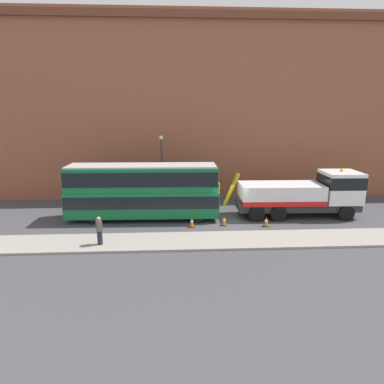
{
  "coord_description": "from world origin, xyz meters",
  "views": [
    {
      "loc": [
        -3.93,
        -22.89,
        7.85
      ],
      "look_at": [
        -2.68,
        0.49,
        2.0
      ],
      "focal_mm": 30.66,
      "sensor_mm": 36.0,
      "label": 1
    }
  ],
  "objects_px": {
    "recovery_tow_truck": "(304,194)",
    "pedestrian_onlooker": "(99,231)",
    "traffic_cone_near_bus": "(192,222)",
    "street_lamp": "(162,164)",
    "double_decker_bus": "(143,190)",
    "traffic_cone_near_truck": "(266,222)",
    "traffic_cone_midway": "(224,221)"
  },
  "relations": [
    {
      "from": "traffic_cone_near_truck",
      "to": "street_lamp",
      "type": "distance_m",
      "value": 10.2
    },
    {
      "from": "recovery_tow_truck",
      "to": "street_lamp",
      "type": "xyz_separation_m",
      "value": [
        -10.77,
        4.15,
        1.71
      ]
    },
    {
      "from": "double_decker_bus",
      "to": "traffic_cone_near_bus",
      "type": "bearing_deg",
      "value": -28.88
    },
    {
      "from": "traffic_cone_near_truck",
      "to": "traffic_cone_midway",
      "type": "bearing_deg",
      "value": 173.45
    },
    {
      "from": "double_decker_bus",
      "to": "traffic_cone_near_truck",
      "type": "height_order",
      "value": "double_decker_bus"
    },
    {
      "from": "traffic_cone_near_truck",
      "to": "recovery_tow_truck",
      "type": "bearing_deg",
      "value": 32.28
    },
    {
      "from": "traffic_cone_near_bus",
      "to": "double_decker_bus",
      "type": "bearing_deg",
      "value": 149.95
    },
    {
      "from": "pedestrian_onlooker",
      "to": "traffic_cone_near_truck",
      "type": "bearing_deg",
      "value": -15.94
    },
    {
      "from": "double_decker_bus",
      "to": "traffic_cone_near_bus",
      "type": "relative_size",
      "value": 15.4
    },
    {
      "from": "street_lamp",
      "to": "traffic_cone_near_bus",
      "type": "bearing_deg",
      "value": -70.14
    },
    {
      "from": "street_lamp",
      "to": "recovery_tow_truck",
      "type": "bearing_deg",
      "value": -21.09
    },
    {
      "from": "traffic_cone_near_bus",
      "to": "traffic_cone_midway",
      "type": "bearing_deg",
      "value": 4.94
    },
    {
      "from": "double_decker_bus",
      "to": "traffic_cone_near_bus",
      "type": "distance_m",
      "value": 4.43
    },
    {
      "from": "pedestrian_onlooker",
      "to": "traffic_cone_near_truck",
      "type": "relative_size",
      "value": 2.38
    },
    {
      "from": "traffic_cone_near_bus",
      "to": "traffic_cone_midway",
      "type": "relative_size",
      "value": 1.0
    },
    {
      "from": "traffic_cone_near_truck",
      "to": "traffic_cone_near_bus",
      "type": "bearing_deg",
      "value": 178.49
    },
    {
      "from": "traffic_cone_near_truck",
      "to": "double_decker_bus",
      "type": "bearing_deg",
      "value": 166.08
    },
    {
      "from": "pedestrian_onlooker",
      "to": "traffic_cone_near_bus",
      "type": "xyz_separation_m",
      "value": [
        5.58,
        3.06,
        -0.64
      ]
    },
    {
      "from": "recovery_tow_truck",
      "to": "traffic_cone_near_truck",
      "type": "distance_m",
      "value": 4.24
    },
    {
      "from": "recovery_tow_truck",
      "to": "pedestrian_onlooker",
      "type": "height_order",
      "value": "recovery_tow_truck"
    },
    {
      "from": "traffic_cone_midway",
      "to": "street_lamp",
      "type": "distance_m",
      "value": 8.09
    },
    {
      "from": "recovery_tow_truck",
      "to": "traffic_cone_near_truck",
      "type": "relative_size",
      "value": 14.12
    },
    {
      "from": "traffic_cone_near_bus",
      "to": "street_lamp",
      "type": "bearing_deg",
      "value": 109.86
    },
    {
      "from": "double_decker_bus",
      "to": "recovery_tow_truck",
      "type": "bearing_deg",
      "value": 1.12
    },
    {
      "from": "street_lamp",
      "to": "double_decker_bus",
      "type": "bearing_deg",
      "value": -106.71
    },
    {
      "from": "double_decker_bus",
      "to": "traffic_cone_near_truck",
      "type": "distance_m",
      "value": 9.1
    },
    {
      "from": "traffic_cone_near_bus",
      "to": "traffic_cone_midway",
      "type": "distance_m",
      "value": 2.28
    },
    {
      "from": "pedestrian_onlooker",
      "to": "street_lamp",
      "type": "distance_m",
      "value": 10.12
    },
    {
      "from": "recovery_tow_truck",
      "to": "traffic_cone_near_bus",
      "type": "xyz_separation_m",
      "value": [
        -8.55,
        -2.0,
        -1.42
      ]
    },
    {
      "from": "double_decker_bus",
      "to": "street_lamp",
      "type": "relative_size",
      "value": 1.9
    },
    {
      "from": "recovery_tow_truck",
      "to": "pedestrian_onlooker",
      "type": "xyz_separation_m",
      "value": [
        -14.14,
        -5.06,
        -0.77
      ]
    },
    {
      "from": "pedestrian_onlooker",
      "to": "street_lamp",
      "type": "height_order",
      "value": "street_lamp"
    }
  ]
}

